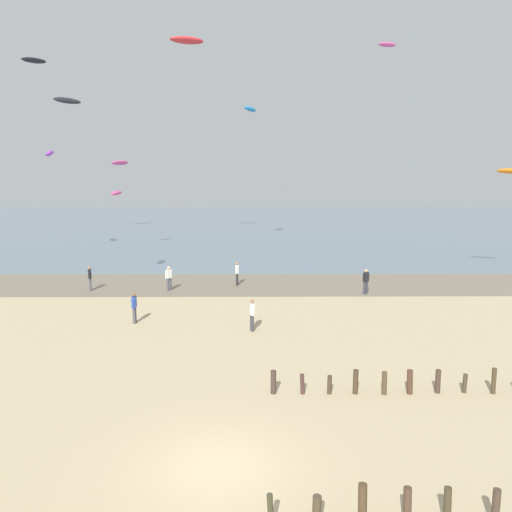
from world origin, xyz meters
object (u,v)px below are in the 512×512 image
person_left_flank (252,314)px  person_right_flank (134,307)px  person_by_waterline (237,273)px  kite_aloft_3 (67,101)px  person_nearest_camera (169,278)px  person_far_down_beach (366,281)px  person_mid_beach (90,278)px  kite_aloft_8 (250,109)px  kite_aloft_6 (387,45)px  kite_aloft_2 (187,40)px  kite_aloft_4 (116,193)px  kite_aloft_1 (34,60)px  kite_aloft_5 (120,163)px  kite_aloft_7 (49,153)px

person_left_flank → person_right_flank: (-6.45, 1.41, 0.00)m
person_by_waterline → kite_aloft_3: bearing=129.9°
person_nearest_camera → person_far_down_beach: size_ratio=1.00×
person_mid_beach → person_right_flank: 8.92m
kite_aloft_8 → person_left_flank: bearing=-163.4°
kite_aloft_6 → person_nearest_camera: bearing=28.1°
person_nearest_camera → kite_aloft_8: size_ratio=0.58×
kite_aloft_2 → kite_aloft_4: 22.53m
person_left_flank → kite_aloft_1: bearing=127.0°
person_nearest_camera → kite_aloft_6: kite_aloft_6 is taller
kite_aloft_8 → kite_aloft_6: bearing=-63.1°
kite_aloft_3 → kite_aloft_8: (20.74, -6.13, -1.57)m
person_right_flank → kite_aloft_4: bearing=108.2°
kite_aloft_3 → kite_aloft_5: size_ratio=1.57×
person_right_flank → kite_aloft_7: kite_aloft_7 is taller
kite_aloft_4 → kite_aloft_8: 20.30m
person_mid_beach → person_left_flank: bearing=-38.5°
kite_aloft_2 → kite_aloft_4: bearing=-122.0°
person_by_waterline → kite_aloft_5: 19.66m
kite_aloft_7 → person_right_flank: bearing=-172.5°
person_left_flank → kite_aloft_5: kite_aloft_5 is taller
person_far_down_beach → person_right_flank: bearing=-155.6°
kite_aloft_2 → kite_aloft_8: size_ratio=1.18×
kite_aloft_1 → kite_aloft_2: kite_aloft_2 is taller
person_mid_beach → kite_aloft_6: 39.24m
person_left_flank → person_right_flank: 6.60m
person_nearest_camera → kite_aloft_6: size_ratio=0.81×
kite_aloft_1 → kite_aloft_8: 23.14m
person_left_flank → kite_aloft_4: bearing=129.6°
person_by_waterline → kite_aloft_2: size_ratio=0.49×
person_by_waterline → person_far_down_beach: size_ratio=1.00×
kite_aloft_2 → person_mid_beach: bearing=-123.8°
person_by_waterline → person_right_flank: 10.57m
person_left_flank → person_far_down_beach: (7.69, 7.81, 0.00)m
person_right_flank → person_far_down_beach: (14.15, 6.40, 0.00)m
kite_aloft_3 → kite_aloft_8: bearing=110.9°
kite_aloft_1 → person_far_down_beach: bearing=101.7°
kite_aloft_2 → kite_aloft_6: (20.86, 1.85, 0.05)m
kite_aloft_1 → kite_aloft_2: (16.07, -1.10, 1.75)m
kite_aloft_1 → kite_aloft_6: bearing=139.0°
kite_aloft_1 → kite_aloft_3: 5.72m
person_left_flank → kite_aloft_2: kite_aloft_2 is taller
kite_aloft_2 → kite_aloft_8: kite_aloft_2 is taller
kite_aloft_3 → person_far_down_beach: bearing=84.7°
kite_aloft_7 → kite_aloft_8: size_ratio=0.85×
kite_aloft_4 → person_nearest_camera: bearing=-127.5°
kite_aloft_5 → kite_aloft_6: 30.39m
kite_aloft_5 → kite_aloft_8: bearing=-44.8°
kite_aloft_4 → kite_aloft_5: kite_aloft_5 is taller
kite_aloft_6 → person_right_flank: bearing=35.4°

